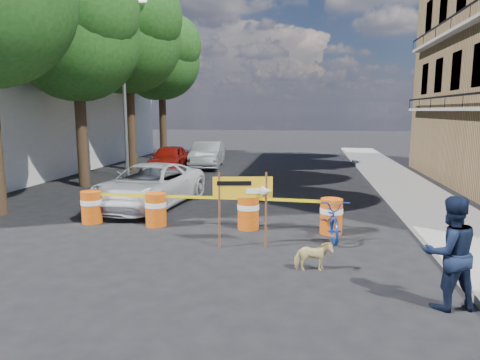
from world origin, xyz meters
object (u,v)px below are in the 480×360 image
(barrel_mid_right, at_px, (248,211))
(sedan_silver, at_px, (207,155))
(pedestrian, at_px, (450,253))
(suv_white, at_px, (149,185))
(barrel_far_left, at_px, (92,206))
(detour_sign, at_px, (250,193))
(barrel_mid_left, at_px, (156,209))
(dog, at_px, (313,256))
(sedan_red, at_px, (169,158))
(bicycle, at_px, (331,199))
(barrel_far_right, at_px, (331,215))

(barrel_mid_right, height_order, sedan_silver, sedan_silver)
(pedestrian, xyz_separation_m, suv_white, (-7.30, 6.31, -0.22))
(barrel_far_left, distance_m, detour_sign, 4.91)
(sedan_silver, bearing_deg, barrel_mid_right, -77.19)
(barrel_far_left, relative_size, pedestrian, 0.50)
(barrel_mid_left, relative_size, dog, 1.26)
(sedan_red, bearing_deg, suv_white, -78.92)
(detour_sign, distance_m, pedestrian, 4.32)
(bicycle, bearing_deg, barrel_far_right, 73.91)
(bicycle, xyz_separation_m, sedan_red, (-7.67, 10.83, -0.29))
(barrel_far_right, bearing_deg, suv_white, 157.63)
(pedestrian, height_order, bicycle, bicycle)
(pedestrian, xyz_separation_m, sedan_red, (-9.30, 14.44, -0.24))
(pedestrian, bearing_deg, detour_sign, -50.36)
(suv_white, bearing_deg, barrel_far_right, -15.34)
(pedestrian, xyz_separation_m, dog, (-2.07, 1.25, -0.60))
(barrel_far_right, distance_m, suv_white, 6.18)
(sedan_red, bearing_deg, barrel_far_left, -86.22)
(barrel_far_left, xyz_separation_m, sedan_red, (-1.19, 10.46, 0.19))
(detour_sign, distance_m, dog, 2.14)
(barrel_far_left, relative_size, suv_white, 0.18)
(detour_sign, bearing_deg, bicycle, 19.68)
(sedan_silver, bearing_deg, barrel_mid_left, -88.63)
(barrel_far_right, bearing_deg, detour_sign, -143.05)
(detour_sign, height_order, bicycle, bicycle)
(barrel_mid_right, relative_size, barrel_far_right, 1.00)
(dog, xyz_separation_m, suv_white, (-5.23, 5.06, 0.38))
(barrel_far_right, height_order, sedan_silver, sedan_silver)
(pedestrian, height_order, sedan_red, pedestrian)
(barrel_mid_left, bearing_deg, sedan_red, 106.29)
(barrel_far_left, distance_m, barrel_far_right, 6.52)
(barrel_far_left, distance_m, suv_white, 2.47)
(bicycle, xyz_separation_m, suv_white, (-5.67, 2.69, -0.27))
(barrel_far_left, bearing_deg, sedan_red, 96.51)
(detour_sign, bearing_deg, dog, -52.91)
(barrel_far_right, height_order, pedestrian, pedestrian)
(barrel_mid_left, relative_size, barrel_mid_right, 1.00)
(barrel_mid_left, height_order, sedan_red, sedan_red)
(barrel_far_left, xyz_separation_m, bicycle, (6.47, -0.37, 0.48))
(detour_sign, bearing_deg, pedestrian, -46.68)
(barrel_far_right, bearing_deg, pedestrian, -68.14)
(sedan_red, xyz_separation_m, sedan_silver, (1.66, 1.61, 0.04))
(bicycle, height_order, sedan_silver, bicycle)
(barrel_far_left, height_order, detour_sign, detour_sign)
(barrel_mid_left, bearing_deg, barrel_far_right, -0.09)
(barrel_far_left, height_order, pedestrian, pedestrian)
(suv_white, bearing_deg, dog, -37.00)
(detour_sign, relative_size, suv_white, 0.35)
(pedestrian, bearing_deg, barrel_far_right, -82.47)
(sedan_red, bearing_deg, bicycle, -57.44)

